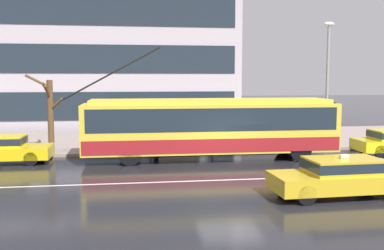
# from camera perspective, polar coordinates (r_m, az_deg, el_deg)

# --- Properties ---
(ground_plane) EXTENTS (160.00, 160.00, 0.00)m
(ground_plane) POSITION_cam_1_polar(r_m,az_deg,el_deg) (18.40, 4.82, -6.18)
(ground_plane) COLOR black
(sidewalk_slab) EXTENTS (80.00, 10.00, 0.14)m
(sidewalk_slab) POSITION_cam_1_polar(r_m,az_deg,el_deg) (27.93, 0.25, -1.83)
(sidewalk_slab) COLOR gray
(sidewalk_slab) RESTS_ON ground_plane
(crosswalk_stripe_edge_near) EXTENTS (0.44, 4.40, 0.01)m
(crosswalk_stripe_edge_near) POSITION_cam_1_polar(r_m,az_deg,el_deg) (22.30, 21.86, -4.43)
(crosswalk_stripe_edge_near) COLOR beige
(crosswalk_stripe_edge_near) RESTS_ON ground_plane
(lane_centre_line) EXTENTS (72.00, 0.14, 0.01)m
(lane_centre_line) POSITION_cam_1_polar(r_m,az_deg,el_deg) (17.26, 5.73, -7.00)
(lane_centre_line) COLOR silver
(lane_centre_line) RESTS_ON ground_plane
(trolleybus) EXTENTS (12.93, 2.60, 5.33)m
(trolleybus) POSITION_cam_1_polar(r_m,az_deg,el_deg) (21.26, 2.45, -0.15)
(trolleybus) COLOR yellow
(trolleybus) RESTS_ON ground_plane
(taxi_oncoming_near) EXTENTS (4.48, 1.91, 1.39)m
(taxi_oncoming_near) POSITION_cam_1_polar(r_m,az_deg,el_deg) (15.49, 18.52, -6.14)
(taxi_oncoming_near) COLOR gold
(taxi_oncoming_near) RESTS_ON ground_plane
(bus_shelter) EXTENTS (3.64, 1.87, 2.52)m
(bus_shelter) POSITION_cam_1_polar(r_m,az_deg,el_deg) (24.60, -1.64, 1.77)
(bus_shelter) COLOR gray
(bus_shelter) RESTS_ON sidewalk_slab
(pedestrian_at_shelter) EXTENTS (1.25, 1.25, 2.05)m
(pedestrian_at_shelter) POSITION_cam_1_polar(r_m,az_deg,el_deg) (22.91, -4.52, 0.76)
(pedestrian_at_shelter) COLOR navy
(pedestrian_at_shelter) RESTS_ON sidewalk_slab
(pedestrian_approaching_curb) EXTENTS (1.07, 1.07, 2.04)m
(pedestrian_approaching_curb) POSITION_cam_1_polar(r_m,az_deg,el_deg) (25.12, 11.82, 1.10)
(pedestrian_approaching_curb) COLOR black
(pedestrian_approaching_curb) RESTS_ON sidewalk_slab
(street_lamp) EXTENTS (0.60, 0.32, 6.84)m
(street_lamp) POSITION_cam_1_polar(r_m,az_deg,el_deg) (25.95, 17.04, 6.40)
(street_lamp) COLOR gray
(street_lamp) RESTS_ON sidewalk_slab
(street_tree_bare) EXTENTS (1.94, 1.75, 3.97)m
(street_tree_bare) POSITION_cam_1_polar(r_m,az_deg,el_deg) (24.29, -17.83, 1.92)
(street_tree_bare) COLOR brown
(street_tree_bare) RESTS_ON sidewalk_slab
(office_tower_corner_left) EXTENTS (19.44, 12.37, 17.57)m
(office_tower_corner_left) POSITION_cam_1_polar(r_m,az_deg,el_deg) (39.32, -9.83, 13.10)
(office_tower_corner_left) COLOR #B3AAB3
(office_tower_corner_left) RESTS_ON ground_plane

